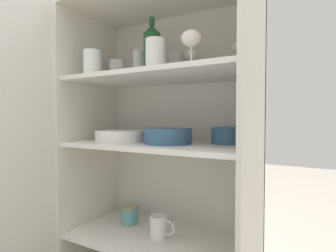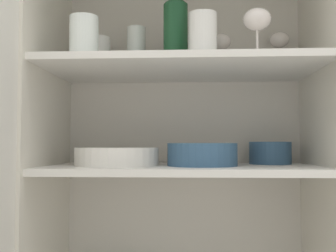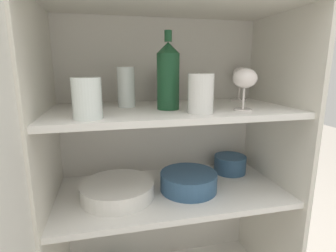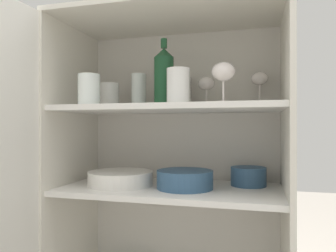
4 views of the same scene
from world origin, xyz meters
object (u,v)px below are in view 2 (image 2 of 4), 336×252
at_px(mixing_bowl_large, 202,154).
at_px(serving_bowl_small, 270,152).
at_px(wine_bottle, 176,28).
at_px(plate_stack_white, 117,157).

distance_m(mixing_bowl_large, serving_bowl_small, 0.25).
xyz_separation_m(wine_bottle, plate_stack_white, (-0.18, 0.01, -0.39)).
xyz_separation_m(plate_stack_white, mixing_bowl_large, (0.26, -0.00, 0.01)).
relative_size(wine_bottle, mixing_bowl_large, 1.21).
relative_size(wine_bottle, serving_bowl_small, 1.87).
xyz_separation_m(mixing_bowl_large, serving_bowl_small, (0.22, 0.12, 0.00)).
distance_m(plate_stack_white, serving_bowl_small, 0.50).
bearing_deg(wine_bottle, serving_bowl_small, 22.60).
relative_size(mixing_bowl_large, serving_bowl_small, 1.55).
bearing_deg(wine_bottle, mixing_bowl_large, 4.05).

